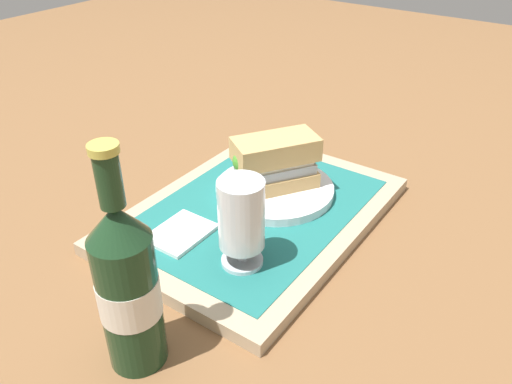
{
  "coord_description": "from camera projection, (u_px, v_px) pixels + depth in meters",
  "views": [
    {
      "loc": [
        0.54,
        0.38,
        0.46
      ],
      "look_at": [
        0.0,
        0.0,
        0.05
      ],
      "focal_mm": 36.07,
      "sensor_mm": 36.0,
      "label": 1
    }
  ],
  "objects": [
    {
      "name": "beer_glass",
      "position": [
        241.0,
        220.0,
        0.65
      ],
      "size": [
        0.06,
        0.06,
        0.12
      ],
      "color": "silver",
      "rests_on": "placemat"
    },
    {
      "name": "plate",
      "position": [
        274.0,
        189.0,
        0.83
      ],
      "size": [
        0.19,
        0.19,
        0.01
      ],
      "primitive_type": "cylinder",
      "color": "white",
      "rests_on": "placemat"
    },
    {
      "name": "napkin_folded",
      "position": [
        181.0,
        233.0,
        0.74
      ],
      "size": [
        0.09,
        0.07,
        0.01
      ],
      "primitive_type": "cube",
      "color": "white",
      "rests_on": "placemat"
    },
    {
      "name": "beer_bottle",
      "position": [
        128.0,
        286.0,
        0.52
      ],
      "size": [
        0.07,
        0.07,
        0.27
      ],
      "color": "#19381E",
      "rests_on": "ground_plane"
    },
    {
      "name": "sandwich",
      "position": [
        273.0,
        162.0,
        0.8
      ],
      "size": [
        0.14,
        0.13,
        0.08
      ],
      "rotation": [
        0.0,
        0.0,
        -0.59
      ],
      "color": "tan",
      "rests_on": "plate"
    },
    {
      "name": "ground_plane",
      "position": [
        256.0,
        219.0,
        0.81
      ],
      "size": [
        3.0,
        3.0,
        0.0
      ],
      "primitive_type": "plane",
      "color": "brown"
    },
    {
      "name": "placemat",
      "position": [
        256.0,
        208.0,
        0.8
      ],
      "size": [
        0.38,
        0.27,
        0.0
      ],
      "primitive_type": "cube",
      "color": "#1E6B66",
      "rests_on": "tray"
    },
    {
      "name": "tray",
      "position": [
        256.0,
        214.0,
        0.8
      ],
      "size": [
        0.44,
        0.32,
        0.02
      ],
      "primitive_type": "cube",
      "color": "tan",
      "rests_on": "ground_plane"
    }
  ]
}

